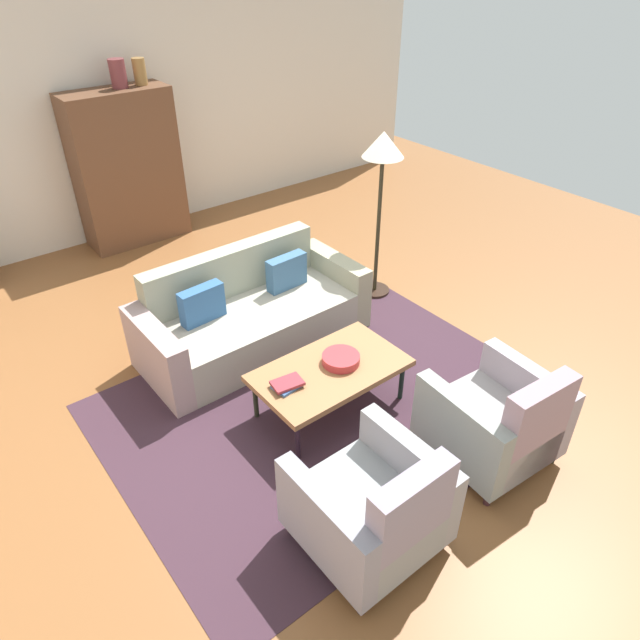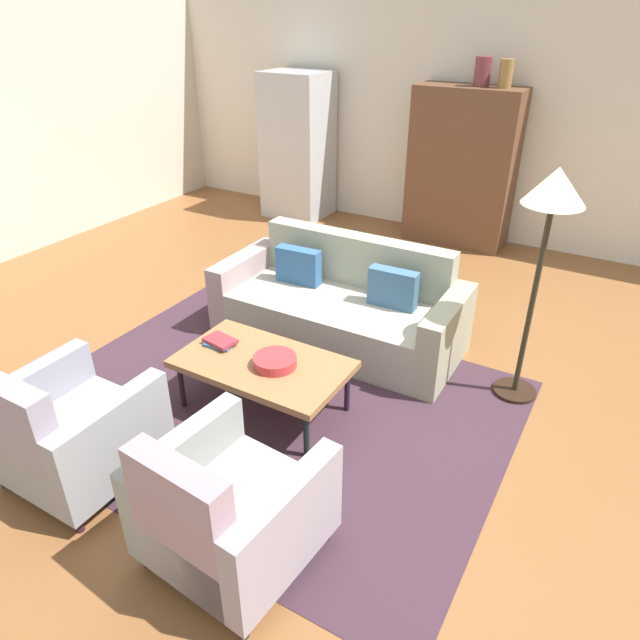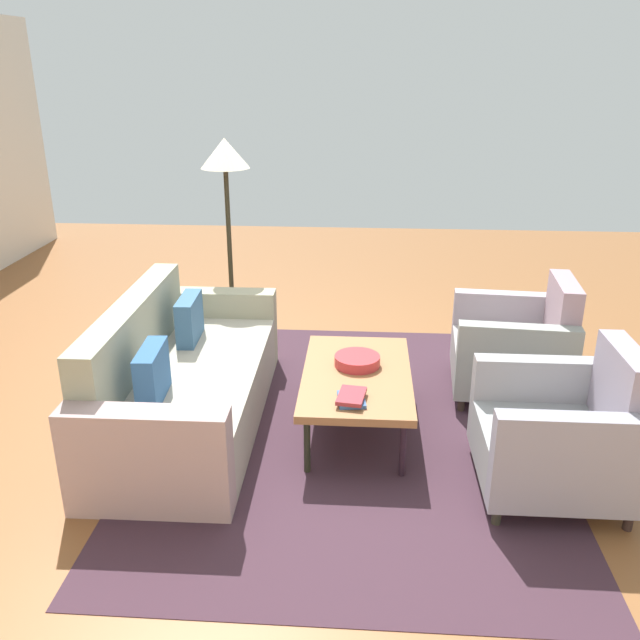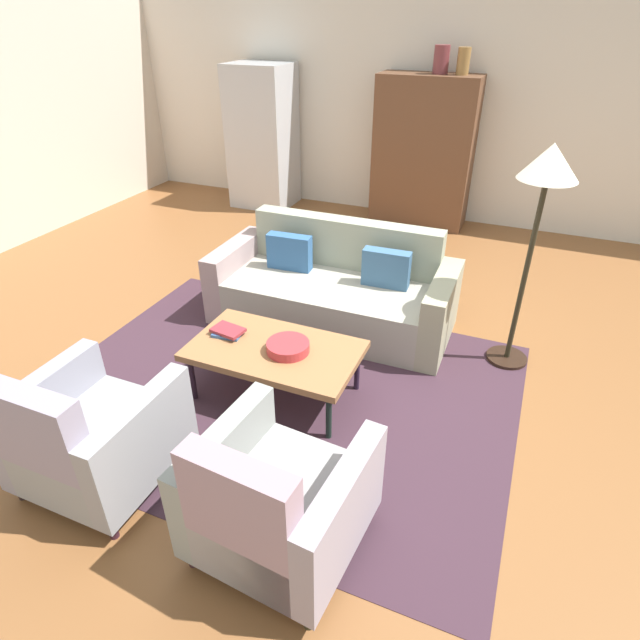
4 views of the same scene
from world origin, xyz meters
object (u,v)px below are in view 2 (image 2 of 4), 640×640
couch (342,308)px  armchair_left (68,435)px  cabinet (462,168)px  refrigerator (298,146)px  coffee_table (263,365)px  book_stack (220,342)px  vase_round (506,74)px  fruit_bowl (275,361)px  armchair_right (226,514)px  floor_lamp (551,210)px  vase_tall (483,71)px

couch → armchair_left: armchair_left is taller
cabinet → refrigerator: size_ratio=0.97×
coffee_table → book_stack: bearing=176.1°
coffee_table → vase_round: 4.26m
fruit_bowl → refrigerator: refrigerator is taller
armchair_left → refrigerator: 5.26m
book_stack → refrigerator: size_ratio=0.14×
armchair_left → armchair_right: same height
coffee_table → book_stack: 0.40m
book_stack → refrigerator: refrigerator is taller
couch → book_stack: (-0.39, -1.16, 0.15)m
couch → coffee_table: 1.19m
coffee_table → refrigerator: size_ratio=0.65×
cabinet → armchair_left: bearing=-97.7°
couch → floor_lamp: size_ratio=1.23×
fruit_bowl → vase_round: 4.23m
armchair_left → book_stack: bearing=80.2°
armchair_right → vase_tall: vase_tall is taller
armchair_right → couch: bearing=108.9°
couch → floor_lamp: floor_lamp is taller
vase_tall → floor_lamp: size_ratio=0.17×
coffee_table → fruit_bowl: (0.11, -0.00, 0.07)m
book_stack → cabinet: (0.49, 3.92, 0.47)m
book_stack → floor_lamp: size_ratio=0.15×
vase_round → floor_lamp: 3.07m
couch → armchair_right: armchair_right is taller
vase_tall → armchair_left: bearing=-98.8°
fruit_bowl → refrigerator: bearing=120.1°
couch → refrigerator: size_ratio=1.14×
couch → armchair_left: 2.43m
couch → refrigerator: 3.45m
cabinet → vase_round: (0.35, -0.00, 1.04)m
armchair_right → vase_round: vase_round is taller
armchair_left → cabinet: cabinet is taller
fruit_bowl → vase_tall: (0.08, 3.94, 1.51)m
couch → vase_round: bearing=-99.6°
armchair_left → book_stack: armchair_left is taller
armchair_left → fruit_bowl: bearing=58.8°
armchair_right → cabinet: 5.17m
cabinet → vase_round: size_ratio=6.35×
coffee_table → armchair_left: (-0.60, -1.17, -0.03)m
vase_round → fruit_bowl: bearing=-94.8°
refrigerator → floor_lamp: refrigerator is taller
fruit_bowl → vase_round: size_ratio=1.06×
vase_round → coffee_table: bearing=-96.4°
coffee_table → cabinet: size_ratio=0.67×
couch → armchair_right: (0.60, -2.35, 0.06)m
couch → cabinet: (0.09, 2.76, 0.61)m
book_stack → vase_round: vase_round is taller
vase_round → armchair_left: bearing=-101.5°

